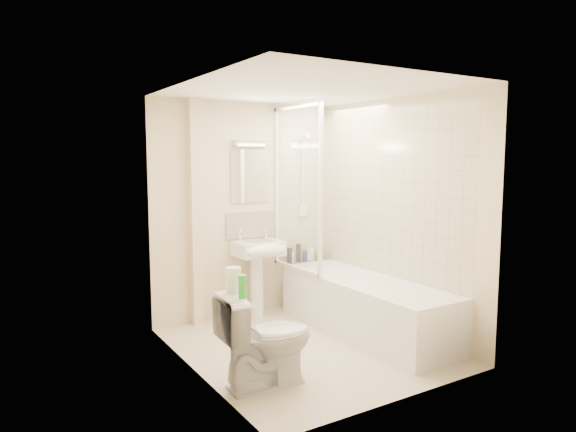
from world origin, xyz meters
TOP-DOWN VIEW (x-y plane):
  - floor at (0.00, 0.00)m, footprint 2.50×2.50m
  - wall_back at (0.00, 1.25)m, footprint 2.20×0.02m
  - wall_left at (-1.10, 0.00)m, footprint 0.02×2.50m
  - wall_right at (1.10, 0.00)m, footprint 0.02×2.50m
  - ceiling at (0.00, 0.00)m, footprint 2.20×2.50m
  - tile_back at (0.75, 1.24)m, footprint 0.70×0.01m
  - tile_right at (1.09, 0.03)m, footprint 0.01×2.10m
  - pipe_boxing at (-0.62, 1.19)m, footprint 0.12×0.12m
  - splashback at (0.05, 1.24)m, footprint 0.60×0.02m
  - mirror at (0.05, 1.24)m, footprint 0.46×0.01m
  - strip_light at (0.05, 1.22)m, footprint 0.42×0.07m
  - bathtub at (0.75, 0.03)m, footprint 0.70×2.10m
  - shower_screen at (0.40, 0.80)m, footprint 0.04×0.92m
  - shower_fixture at (0.75, 1.19)m, footprint 0.10×0.16m
  - pedestal_sink at (0.05, 1.01)m, footprint 0.51×0.48m
  - bottle_black_a at (0.53, 1.16)m, footprint 0.07×0.07m
  - bottle_white_a at (0.56, 1.16)m, footprint 0.06×0.06m
  - bottle_black_b at (0.66, 1.16)m, footprint 0.06×0.06m
  - bottle_blue at (0.75, 1.16)m, footprint 0.06×0.06m
  - bottle_cream at (0.81, 1.16)m, footprint 0.07×0.07m
  - bottle_white_b at (0.84, 1.16)m, footprint 0.05×0.05m
  - bottle_green at (0.94, 1.16)m, footprint 0.06×0.06m
  - toilet at (-0.72, -0.51)m, footprint 0.51×0.79m
  - toilet_roll_lower at (-0.95, -0.41)m, footprint 0.12×0.12m
  - toilet_roll_upper at (-0.96, -0.44)m, footprint 0.12×0.12m
  - green_bottle at (-0.97, -0.60)m, footprint 0.06×0.06m

SIDE VIEW (x-z plane):
  - floor at x=0.00m, z-range 0.00..0.00m
  - bathtub at x=0.75m, z-range 0.01..0.56m
  - toilet at x=-0.72m, z-range 0.00..0.76m
  - bottle_green at x=0.94m, z-range 0.55..0.65m
  - bottle_blue at x=0.75m, z-range 0.55..0.68m
  - bottle_white_a at x=0.56m, z-range 0.55..0.68m
  - bottle_white_b at x=0.84m, z-range 0.55..0.70m
  - bottle_cream at x=0.81m, z-range 0.55..0.70m
  - bottle_black_a at x=0.53m, z-range 0.55..0.73m
  - bottle_black_b at x=0.66m, z-range 0.55..0.77m
  - pedestal_sink at x=0.05m, z-range 0.20..1.19m
  - toilet_roll_lower at x=-0.95m, z-range 0.76..0.86m
  - green_bottle at x=-0.97m, z-range 0.76..0.93m
  - toilet_roll_upper at x=-0.96m, z-range 0.86..0.96m
  - splashback at x=0.05m, z-range 0.88..1.18m
  - wall_back at x=0.00m, z-range 0.00..2.40m
  - wall_left at x=-1.10m, z-range 0.00..2.40m
  - wall_right at x=1.10m, z-range 0.00..2.40m
  - pipe_boxing at x=-0.62m, z-range 0.00..2.40m
  - tile_back at x=0.75m, z-range 0.55..2.30m
  - tile_right at x=1.09m, z-range 0.55..2.30m
  - shower_screen at x=0.40m, z-range 0.55..2.35m
  - shower_fixture at x=0.75m, z-range 1.05..2.04m
  - mirror at x=0.05m, z-range 1.28..1.88m
  - strip_light at x=0.05m, z-range 1.92..1.98m
  - ceiling at x=0.00m, z-range 2.39..2.41m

